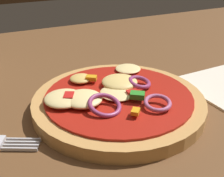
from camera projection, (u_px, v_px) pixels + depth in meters
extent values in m
cube|color=brown|center=(131.00, 120.00, 0.39)|extent=(1.26, 0.88, 0.03)
cylinder|color=tan|center=(119.00, 103.00, 0.39)|extent=(0.22, 0.22, 0.02)
cylinder|color=#A81C11|center=(119.00, 96.00, 0.38)|extent=(0.19, 0.19, 0.00)
ellipsoid|color=#EFCC72|center=(119.00, 82.00, 0.40)|extent=(0.05, 0.05, 0.01)
ellipsoid|color=#E5BC60|center=(81.00, 79.00, 0.42)|extent=(0.03, 0.03, 0.01)
ellipsoid|color=#F4DB8E|center=(64.00, 98.00, 0.36)|extent=(0.05, 0.05, 0.01)
ellipsoid|color=#F4DB8E|center=(83.00, 99.00, 0.36)|extent=(0.05, 0.05, 0.01)
ellipsoid|color=#F4DB8E|center=(117.00, 93.00, 0.38)|extent=(0.05, 0.05, 0.01)
ellipsoid|color=#F4DB8E|center=(128.00, 69.00, 0.45)|extent=(0.04, 0.04, 0.01)
torus|color=#B25984|center=(158.00, 103.00, 0.35)|extent=(0.04, 0.04, 0.01)
torus|color=#93386B|center=(140.00, 82.00, 0.40)|extent=(0.04, 0.04, 0.01)
torus|color=#93386B|center=(105.00, 105.00, 0.35)|extent=(0.05, 0.05, 0.02)
cube|color=orange|center=(91.00, 78.00, 0.41)|extent=(0.02, 0.02, 0.01)
cube|color=red|center=(69.00, 97.00, 0.36)|extent=(0.02, 0.02, 0.01)
cube|color=orange|center=(136.00, 111.00, 0.33)|extent=(0.01, 0.01, 0.00)
cube|color=red|center=(130.00, 92.00, 0.37)|extent=(0.01, 0.01, 0.01)
cube|color=#2D8C28|center=(135.00, 96.00, 0.36)|extent=(0.02, 0.02, 0.01)
cube|color=silver|center=(19.00, 149.00, 0.31)|extent=(0.04, 0.02, 0.00)
cube|color=silver|center=(21.00, 146.00, 0.32)|extent=(0.04, 0.02, 0.00)
cube|color=silver|center=(22.00, 143.00, 0.32)|extent=(0.04, 0.02, 0.00)
cube|color=silver|center=(24.00, 140.00, 0.33)|extent=(0.04, 0.02, 0.00)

